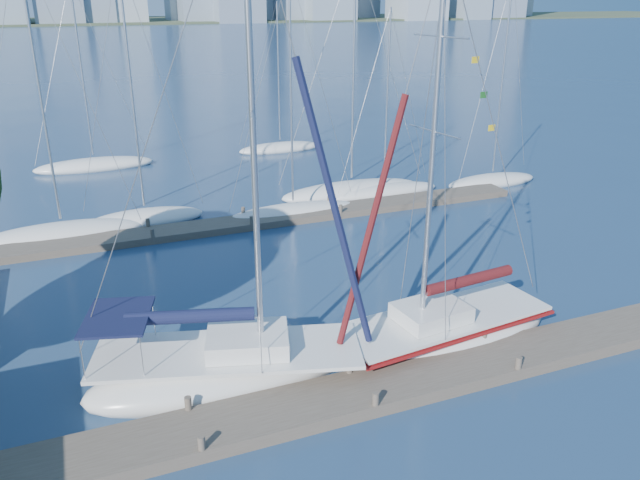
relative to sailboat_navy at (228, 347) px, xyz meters
name	(u,v)px	position (x,y,z in m)	size (l,w,h in m)	color
ground	(362,399)	(3.41, -2.53, -1.17)	(700.00, 700.00, 0.00)	#182C4D
near_dock	(362,393)	(3.41, -2.53, -0.97)	(26.00, 2.00, 0.40)	#4D4439
far_dock	(266,220)	(5.41, 13.47, -0.99)	(30.00, 1.80, 0.36)	#4D4439
far_shore	(70,22)	(3.41, 317.47, -1.17)	(800.00, 100.00, 1.50)	#38472D
sailboat_navy	(228,347)	(0.00, 0.00, 0.00)	(9.34, 5.27, 15.16)	silver
sailboat_maroon	(444,314)	(7.49, -0.53, -0.12)	(8.56, 3.57, 13.42)	silver
bg_boat_0	(63,233)	(-4.66, 15.24, -0.90)	(8.23, 4.90, 14.17)	silver
bg_boat_1	(145,218)	(-0.51, 16.01, -0.90)	(6.40, 3.04, 13.50)	silver
bg_boat_2	(293,211)	(7.21, 14.15, -0.94)	(7.63, 2.78, 12.94)	silver
bg_boat_3	(351,190)	(11.81, 16.46, -0.89)	(9.19, 3.38, 14.07)	silver
bg_boat_4	(384,191)	(13.63, 15.71, -0.95)	(7.50, 3.90, 11.05)	silver
bg_boat_5	(492,180)	(21.14, 15.11, -0.92)	(6.71, 3.50, 13.00)	silver
bg_boat_6	(95,165)	(-2.34, 28.79, -0.91)	(8.30, 5.14, 12.76)	silver
bg_boat_7	(280,148)	(11.49, 29.10, -0.94)	(6.71, 2.19, 11.27)	silver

